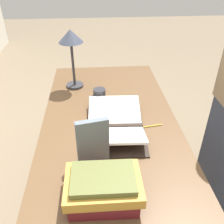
% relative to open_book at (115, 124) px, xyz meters
% --- Properties ---
extents(ground_plane, '(12.00, 12.00, 0.00)m').
position_rel_open_book_xyz_m(ground_plane, '(0.10, 0.02, -0.80)').
color(ground_plane, '#70604C').
extents(reading_desk, '(1.52, 0.78, 0.77)m').
position_rel_open_book_xyz_m(reading_desk, '(0.10, 0.02, -0.12)').
color(reading_desk, brown).
rests_on(reading_desk, ground_plane).
extents(open_book, '(0.51, 0.34, 0.08)m').
position_rel_open_book_xyz_m(open_book, '(0.00, 0.00, 0.00)').
color(open_book, black).
rests_on(open_book, reading_desk).
extents(book_stack_tall, '(0.22, 0.30, 0.12)m').
position_rel_open_book_xyz_m(book_stack_tall, '(-0.46, 0.09, 0.04)').
color(book_stack_tall, maroon).
rests_on(book_stack_tall, reading_desk).
extents(book_standing_upright, '(0.06, 0.15, 0.23)m').
position_rel_open_book_xyz_m(book_standing_upright, '(-0.25, 0.12, 0.09)').
color(book_standing_upright, slate).
rests_on(book_standing_upright, reading_desk).
extents(reading_lamp, '(0.16, 0.16, 0.41)m').
position_rel_open_book_xyz_m(reading_lamp, '(0.52, 0.25, 0.30)').
color(reading_lamp, '#2D2D33').
rests_on(reading_lamp, reading_desk).
extents(coffee_mug, '(0.08, 0.10, 0.10)m').
position_rel_open_book_xyz_m(coffee_mug, '(0.27, 0.08, 0.03)').
color(coffee_mug, '#28282D').
rests_on(coffee_mug, reading_desk).
extents(pencil, '(0.03, 0.15, 0.01)m').
position_rel_open_book_xyz_m(pencil, '(-0.01, -0.19, -0.02)').
color(pencil, gold).
rests_on(pencil, reading_desk).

